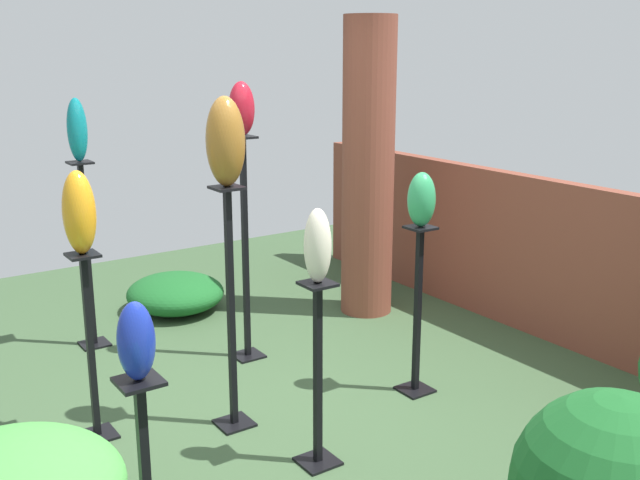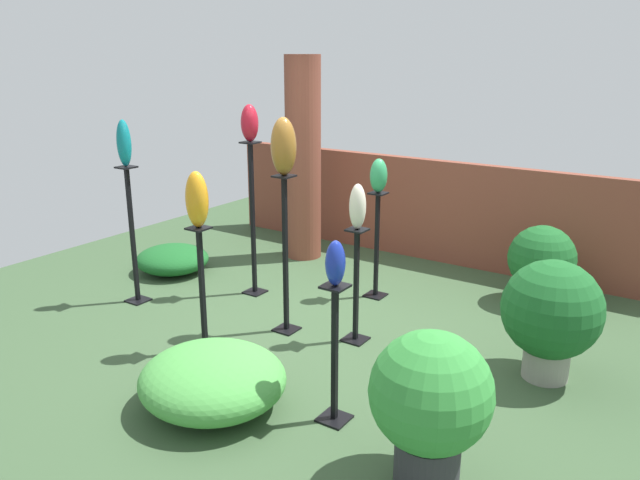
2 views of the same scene
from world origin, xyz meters
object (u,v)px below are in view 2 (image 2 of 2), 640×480
Objects in this scene: art_vase_bronze at (284,146)px; potted_plant_back_center at (541,261)px; pedestal_teal at (133,241)px; pedestal_bronze at (285,261)px; potted_plant_front_right at (551,313)px; pedestal_ruby at (253,225)px; art_vase_jade at (379,176)px; pedestal_jade at (377,250)px; potted_plant_front_left at (430,400)px; brick_pillar at (303,159)px; pedestal_ivory at (356,291)px; art_vase_ivory at (358,207)px; art_vase_teal at (124,143)px; pedestal_amber at (203,296)px; pedestal_cobalt at (335,361)px; art_vase_cobalt at (335,263)px; art_vase_ruby at (250,123)px; art_vase_amber at (197,200)px.

art_vase_bronze is 0.61× the size of potted_plant_back_center.
pedestal_teal is at bearing -146.68° from potted_plant_back_center.
pedestal_bronze reaches higher than potted_plant_front_right.
art_vase_jade is at bearing 29.56° from pedestal_ruby.
art_vase_bronze is at bearing -90.00° from pedestal_bronze.
art_vase_jade is 1.26m from art_vase_bronze.
pedestal_jade is at bearing 77.19° from pedestal_bronze.
pedestal_teal is 3.70m from potted_plant_front_left.
pedestal_ivory is (1.73, -1.67, -0.73)m from brick_pillar.
pedestal_teal is at bearing -170.24° from art_vase_bronze.
art_vase_teal is (-2.27, -0.45, 0.39)m from art_vase_ivory.
pedestal_jade reaches higher than pedestal_amber.
pedestal_teal is 0.96m from art_vase_teal.
pedestal_ruby is at bearing 142.19° from pedestal_cobalt.
art_vase_bronze is (-0.62, -0.17, 0.46)m from art_vase_ivory.
pedestal_jade is 1.96m from pedestal_amber.
art_vase_jade is at bearing -152.31° from potted_plant_back_center.
potted_plant_front_left reaches higher than potted_plant_front_right.
pedestal_bronze is 1.56m from art_vase_cobalt.
art_vase_ivory is 1.14× the size of art_vase_jade.
art_vase_jade is (1.09, 0.62, -0.50)m from art_vase_ruby.
potted_plant_front_left is (0.80, -0.25, -0.58)m from art_vase_cobalt.
art_vase_teal is at bearing 166.28° from art_vase_cobalt.
pedestal_jade reaches higher than potted_plant_front_left.
pedestal_ivory is 2.29× the size of art_vase_teal.
potted_plant_front_left is at bearing -32.35° from pedestal_bronze.
pedestal_amber is (0.79, -2.55, -0.70)m from brick_pillar.
art_vase_cobalt is at bearing -67.97° from pedestal_jade.
pedestal_ruby is 3.58× the size of art_vase_teal.
art_vase_amber is 3.42m from potted_plant_back_center.
art_vase_bronze is at bearing -164.74° from pedestal_ivory.
art_vase_amber reaches higher than potted_plant_front_left.
pedestal_amber is at bearing 0.00° from art_vase_amber.
pedestal_teal is 1.68m from pedestal_bronze.
art_vase_amber is at bearing -17.54° from pedestal_teal.
brick_pillar is 5.30× the size of art_vase_amber.
pedestal_ruby is at bearing 146.25° from art_vase_bronze.
brick_pillar is 1.40m from pedestal_ruby.
art_vase_bronze is 0.51× the size of potted_plant_front_left.
art_vase_teal is at bearing -168.72° from pedestal_ivory.
art_vase_ivory is at bearing -14.79° from art_vase_ruby.
pedestal_ivory is at bearing 42.99° from art_vase_amber.
pedestal_cobalt is at bearing -10.08° from pedestal_amber.
pedestal_ruby reaches higher than pedestal_amber.
art_vase_bronze reaches higher than art_vase_jade.
pedestal_jade is 0.77× the size of pedestal_bronze.
art_vase_ruby is at bearing 0.00° from pedestal_ruby.
brick_pillar reaches higher than potted_plant_back_center.
pedestal_ruby is 1.66× the size of potted_plant_front_left.
potted_plant_front_right is at bearing 24.60° from pedestal_amber.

